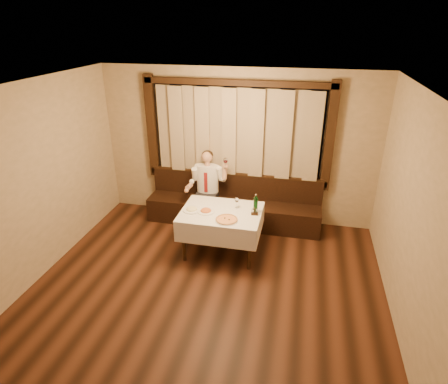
% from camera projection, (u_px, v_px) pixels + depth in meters
% --- Properties ---
extents(room, '(5.01, 6.01, 2.81)m').
position_uv_depth(room, '(209.00, 187.00, 4.96)').
color(room, black).
rests_on(room, ground).
extents(banquette, '(3.20, 0.61, 0.94)m').
position_uv_depth(banquette, '(233.00, 207.00, 7.01)').
color(banquette, black).
rests_on(banquette, ground).
extents(dining_table, '(1.27, 0.97, 0.76)m').
position_uv_depth(dining_table, '(221.00, 217.00, 5.96)').
color(dining_table, black).
rests_on(dining_table, ground).
extents(pizza, '(0.35, 0.35, 0.04)m').
position_uv_depth(pizza, '(227.00, 220.00, 5.64)').
color(pizza, white).
rests_on(pizza, dining_table).
extents(pasta_red, '(0.28, 0.28, 0.09)m').
position_uv_depth(pasta_red, '(206.00, 210.00, 5.88)').
color(pasta_red, white).
rests_on(pasta_red, dining_table).
extents(pasta_cream, '(0.29, 0.29, 0.10)m').
position_uv_depth(pasta_cream, '(192.00, 208.00, 5.93)').
color(pasta_cream, white).
rests_on(pasta_cream, dining_table).
extents(green_bottle, '(0.07, 0.07, 0.31)m').
position_uv_depth(green_bottle, '(256.00, 205.00, 5.83)').
color(green_bottle, '#0D3D14').
rests_on(green_bottle, dining_table).
extents(table_wine_glass, '(0.07, 0.07, 0.18)m').
position_uv_depth(table_wine_glass, '(237.00, 201.00, 5.97)').
color(table_wine_glass, white).
rests_on(table_wine_glass, dining_table).
extents(cruet_caddy, '(0.11, 0.07, 0.12)m').
position_uv_depth(cruet_caddy, '(255.00, 212.00, 5.79)').
color(cruet_caddy, black).
rests_on(cruet_caddy, dining_table).
extents(seated_man, '(0.75, 0.56, 1.38)m').
position_uv_depth(seated_man, '(207.00, 183.00, 6.81)').
color(seated_man, black).
rests_on(seated_man, ground).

